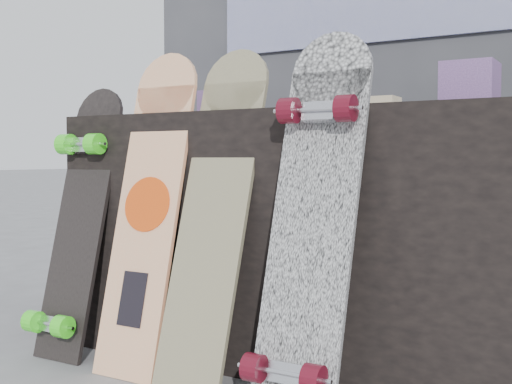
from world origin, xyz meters
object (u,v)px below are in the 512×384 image
Objects in this scene: longboard_celtic at (216,202)px; longboard_cascadia at (312,212)px; longboard_geisha at (149,200)px; skateboard_dark at (78,217)px; vendor_table at (312,237)px.

longboard_cascadia is (0.34, -0.07, -0.01)m from longboard_celtic.
longboard_geisha reaches higher than longboard_celtic.
longboard_cascadia reaches higher than skateboard_dark.
longboard_celtic is 0.99× the size of longboard_cascadia.
longboard_cascadia is 0.89m from skateboard_dark.
skateboard_dark is at bearing -179.64° from longboard_geisha.
vendor_table is at bearing 26.54° from skateboard_dark.
longboard_geisha is at bearing -176.48° from longboard_celtic.
longboard_celtic is at bearing 3.52° from longboard_geisha.
longboard_celtic is at bearing 1.75° from skateboard_dark.
longboard_geisha is 0.99× the size of longboard_cascadia.
longboard_celtic is at bearing 169.05° from longboard_cascadia.
skateboard_dark is (-0.54, -0.02, -0.07)m from longboard_celtic.
vendor_table is at bearing 65.05° from longboard_celtic.
skateboard_dark is at bearing 176.80° from longboard_cascadia.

